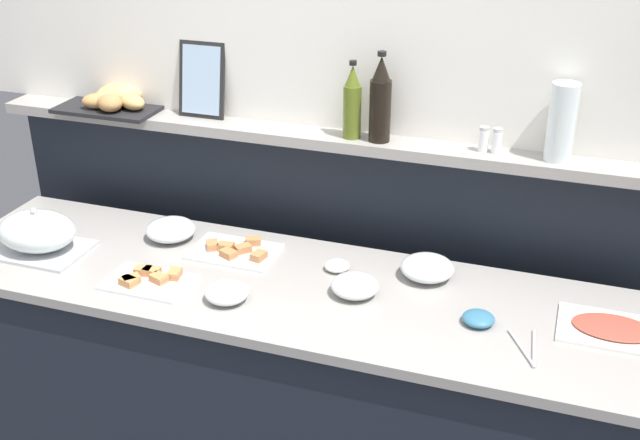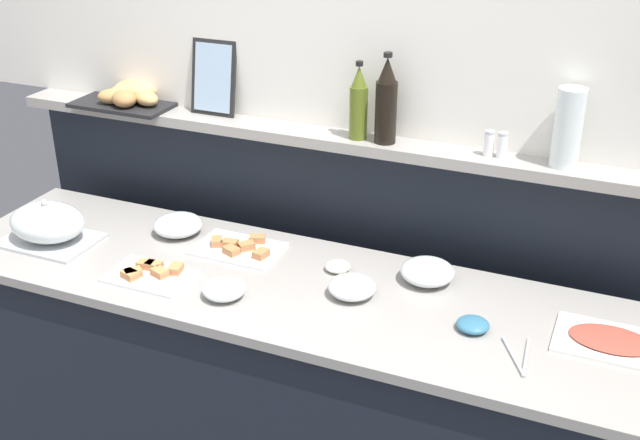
# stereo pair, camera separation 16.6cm
# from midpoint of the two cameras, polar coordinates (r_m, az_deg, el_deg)

# --- Properties ---
(ground_plane) EXTENTS (12.00, 12.00, 0.00)m
(ground_plane) POSITION_cam_midpoint_polar(r_m,az_deg,el_deg) (3.59, -0.08, -12.41)
(ground_plane) COLOR #38383D
(buffet_counter) EXTENTS (2.47, 0.67, 0.89)m
(buffet_counter) POSITION_cam_midpoint_polar(r_m,az_deg,el_deg) (2.87, -4.07, -12.36)
(buffet_counter) COLOR black
(buffet_counter) RESTS_ON ground_plane
(back_ledge_unit) EXTENTS (2.67, 0.22, 1.28)m
(back_ledge_unit) POSITION_cam_midpoint_polar(r_m,az_deg,el_deg) (3.15, -0.61, -3.71)
(back_ledge_unit) COLOR black
(back_ledge_unit) RESTS_ON ground_plane
(sandwich_platter_rear) EXTENTS (0.29, 0.19, 0.04)m
(sandwich_platter_rear) POSITION_cam_midpoint_polar(r_m,az_deg,el_deg) (2.69, -14.16, -4.28)
(sandwich_platter_rear) COLOR silver
(sandwich_platter_rear) RESTS_ON buffet_counter
(sandwich_platter_front) EXTENTS (0.31, 0.21, 0.04)m
(sandwich_platter_front) POSITION_cam_midpoint_polar(r_m,az_deg,el_deg) (2.82, -7.88, -2.25)
(sandwich_platter_front) COLOR white
(sandwich_platter_front) RESTS_ON buffet_counter
(cold_cuts_platter) EXTENTS (0.32, 0.22, 0.02)m
(cold_cuts_platter) POSITION_cam_midpoint_polar(r_m,az_deg,el_deg) (2.50, 18.81, -7.59)
(cold_cuts_platter) COLOR white
(cold_cuts_platter) RESTS_ON buffet_counter
(serving_cloche) EXTENTS (0.34, 0.24, 0.17)m
(serving_cloche) POSITION_cam_midpoint_polar(r_m,az_deg,el_deg) (2.99, -21.42, -0.90)
(serving_cloche) COLOR #B7BABF
(serving_cloche) RESTS_ON buffet_counter
(glass_bowl_large) EXTENTS (0.16, 0.16, 0.06)m
(glass_bowl_large) POSITION_cam_midpoint_polar(r_m,az_deg,el_deg) (2.54, 0.69, -4.90)
(glass_bowl_large) COLOR silver
(glass_bowl_large) RESTS_ON buffet_counter
(glass_bowl_medium) EXTENTS (0.18, 0.18, 0.07)m
(glass_bowl_medium) POSITION_cam_midpoint_polar(r_m,az_deg,el_deg) (2.96, -12.41, -0.76)
(glass_bowl_medium) COLOR silver
(glass_bowl_medium) RESTS_ON buffet_counter
(glass_bowl_small) EXTENTS (0.14, 0.14, 0.06)m
(glass_bowl_small) POSITION_cam_midpoint_polar(r_m,az_deg,el_deg) (2.54, -8.68, -5.33)
(glass_bowl_small) COLOR silver
(glass_bowl_small) RESTS_ON buffet_counter
(glass_bowl_extra) EXTENTS (0.18, 0.18, 0.07)m
(glass_bowl_extra) POSITION_cam_midpoint_polar(r_m,az_deg,el_deg) (2.65, 6.04, -3.57)
(glass_bowl_extra) COLOR silver
(glass_bowl_extra) RESTS_ON buffet_counter
(condiment_bowl_red) EXTENTS (0.10, 0.10, 0.04)m
(condiment_bowl_red) POSITION_cam_midpoint_polar(r_m,az_deg,el_deg) (2.44, 9.55, -7.13)
(condiment_bowl_red) COLOR teal
(condiment_bowl_red) RESTS_ON buffet_counter
(condiment_bowl_teal) EXTENTS (0.09, 0.09, 0.03)m
(condiment_bowl_teal) POSITION_cam_midpoint_polar(r_m,az_deg,el_deg) (2.69, -0.52, -3.39)
(condiment_bowl_teal) COLOR silver
(condiment_bowl_teal) RESTS_ON buffet_counter
(serving_tongs) EXTENTS (0.10, 0.19, 0.01)m
(serving_tongs) POSITION_cam_midpoint_polar(r_m,az_deg,el_deg) (2.35, 12.94, -9.17)
(serving_tongs) COLOR #B7BABF
(serving_tongs) RESTS_ON buffet_counter
(wine_bottle_dark) EXTENTS (0.08, 0.08, 0.32)m
(wine_bottle_dark) POSITION_cam_midpoint_polar(r_m,az_deg,el_deg) (2.71, 2.65, 8.61)
(wine_bottle_dark) COLOR black
(wine_bottle_dark) RESTS_ON back_ledge_unit
(olive_oil_bottle) EXTENTS (0.06, 0.06, 0.28)m
(olive_oil_bottle) POSITION_cam_midpoint_polar(r_m,az_deg,el_deg) (2.75, 0.62, 8.45)
(olive_oil_bottle) COLOR #56661E
(olive_oil_bottle) RESTS_ON back_ledge_unit
(salt_shaker) EXTENTS (0.03, 0.03, 0.09)m
(salt_shaker) POSITION_cam_midpoint_polar(r_m,az_deg,el_deg) (2.68, 10.10, 5.79)
(salt_shaker) COLOR white
(salt_shaker) RESTS_ON back_ledge_unit
(pepper_shaker) EXTENTS (0.03, 0.03, 0.09)m
(pepper_shaker) POSITION_cam_midpoint_polar(r_m,az_deg,el_deg) (2.68, 11.03, 5.67)
(pepper_shaker) COLOR white
(pepper_shaker) RESTS_ON back_ledge_unit
(bread_basket) EXTENTS (0.40, 0.28, 0.08)m
(bread_basket) POSITION_cam_midpoint_polar(r_m,az_deg,el_deg) (3.21, -16.23, 8.37)
(bread_basket) COLOR black
(bread_basket) RESTS_ON back_ledge_unit
(framed_picture) EXTENTS (0.18, 0.06, 0.28)m
(framed_picture) POSITION_cam_midpoint_polar(r_m,az_deg,el_deg) (3.02, -10.20, 10.00)
(framed_picture) COLOR black
(framed_picture) RESTS_ON back_ledge_unit
(water_carafe) EXTENTS (0.09, 0.09, 0.26)m
(water_carafe) POSITION_cam_midpoint_polar(r_m,az_deg,el_deg) (2.63, 15.48, 6.86)
(water_carafe) COLOR silver
(water_carafe) RESTS_ON back_ledge_unit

